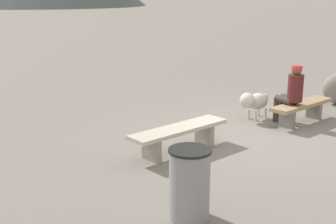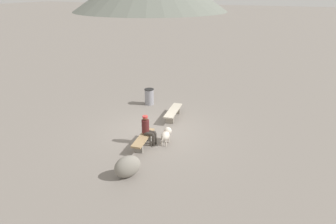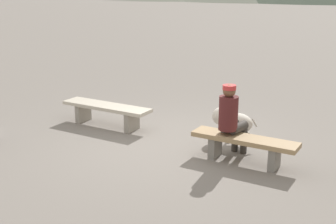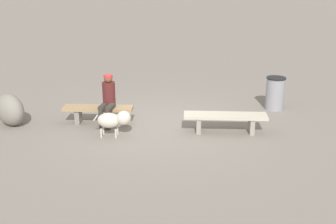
{
  "view_description": "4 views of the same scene",
  "coord_description": "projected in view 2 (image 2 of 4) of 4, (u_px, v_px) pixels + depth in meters",
  "views": [
    {
      "loc": [
        -5.84,
        -5.52,
        2.65
      ],
      "look_at": [
        -1.35,
        0.86,
        0.5
      ],
      "focal_mm": 47.45,
      "sensor_mm": 36.0,
      "label": 1
    },
    {
      "loc": [
        10.8,
        5.01,
        5.94
      ],
      "look_at": [
        -0.35,
        0.42,
        0.85
      ],
      "focal_mm": 31.58,
      "sensor_mm": 36.0,
      "label": 2
    },
    {
      "loc": [
        4.44,
        -5.89,
        2.74
      ],
      "look_at": [
        0.64,
        -0.78,
        0.89
      ],
      "focal_mm": 47.68,
      "sensor_mm": 36.0,
      "label": 3
    },
    {
      "loc": [
        -1.7,
        9.06,
        3.55
      ],
      "look_at": [
        -0.3,
        0.42,
        0.5
      ],
      "focal_mm": 43.59,
      "sensor_mm": 36.0,
      "label": 4
    }
  ],
  "objects": [
    {
      "name": "ground",
      "position": [
        156.0,
        131.0,
        13.28
      ],
      "size": [
        210.0,
        210.0,
        0.06
      ],
      "primitive_type": "cube",
      "color": "gray"
    },
    {
      "name": "bench_left",
      "position": [
        173.0,
        112.0,
        14.43
      ],
      "size": [
        1.94,
        0.64,
        0.43
      ],
      "rotation": [
        0.0,
        0.0,
        0.11
      ],
      "color": "gray",
      "rests_on": "ground"
    },
    {
      "name": "bench_right",
      "position": [
        143.0,
        139.0,
        11.85
      ],
      "size": [
        1.72,
        0.57,
        0.43
      ],
      "rotation": [
        0.0,
        0.0,
        0.11
      ],
      "color": "gray",
      "rests_on": "ground"
    },
    {
      "name": "seated_person",
      "position": [
        147.0,
        128.0,
        11.93
      ],
      "size": [
        0.33,
        0.6,
        1.24
      ],
      "rotation": [
        0.0,
        0.0,
        -0.03
      ],
      "color": "#511E1E",
      "rests_on": "ground"
    },
    {
      "name": "dog",
      "position": [
        166.0,
        134.0,
        12.09
      ],
      "size": [
        0.86,
        0.38,
        0.61
      ],
      "rotation": [
        0.0,
        0.0,
        3.21
      ],
      "color": "beige",
      "rests_on": "ground"
    },
    {
      "name": "trash_bin",
      "position": [
        149.0,
        97.0,
        16.13
      ],
      "size": [
        0.51,
        0.51,
        0.88
      ],
      "color": "gray",
      "rests_on": "ground"
    },
    {
      "name": "boulder",
      "position": [
        128.0,
        167.0,
        9.92
      ],
      "size": [
        1.09,
        1.0,
        0.78
      ],
      "primitive_type": "ellipsoid",
      "rotation": [
        0.0,
        0.0,
        4.1
      ],
      "color": "gray",
      "rests_on": "ground"
    }
  ]
}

